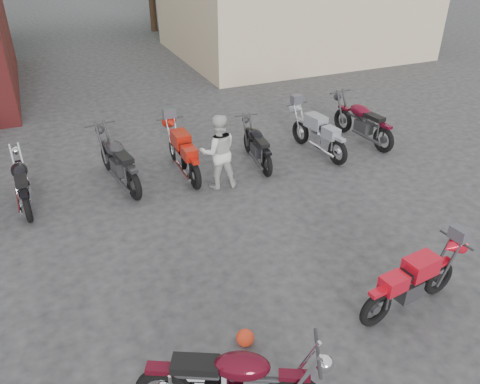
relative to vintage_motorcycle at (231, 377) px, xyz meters
name	(u,v)px	position (x,y,z in m)	size (l,w,h in m)	color
ground	(272,341)	(0.94, 0.78, -0.61)	(90.00, 90.00, 0.00)	#2B2B2D
stucco_building	(291,11)	(9.44, 15.78, 1.14)	(10.00, 8.00, 3.50)	tan
vintage_motorcycle	(231,377)	(0.00, 0.00, 0.00)	(2.09, 0.69, 1.21)	#460815
sportbike	(413,280)	(3.14, 0.56, -0.07)	(1.84, 0.61, 1.07)	red
helmet	(245,338)	(0.57, 0.88, -0.49)	(0.26, 0.26, 0.24)	red
person_light	(218,152)	(1.88, 5.24, 0.23)	(0.81, 0.63, 1.67)	silver
row_bike_2	(22,180)	(-2.07, 6.13, -0.06)	(1.90, 0.63, 1.10)	black
row_bike_3	(118,158)	(-0.10, 6.22, 0.02)	(2.16, 0.71, 1.25)	#262528
row_bike_4	(183,150)	(1.35, 6.13, -0.02)	(2.04, 0.67, 1.18)	#B31C0E
row_bike_5	(257,143)	(3.13, 5.95, -0.08)	(1.83, 0.60, 1.06)	black
row_bike_6	(318,132)	(4.78, 5.87, -0.03)	(2.00, 0.66, 1.16)	#90949D
row_bike_7	(362,119)	(6.25, 6.06, 0.01)	(2.13, 0.70, 1.23)	#540A1B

